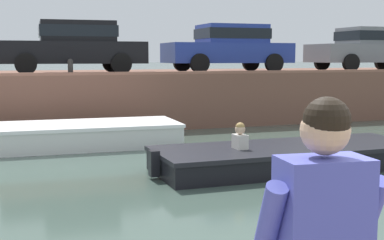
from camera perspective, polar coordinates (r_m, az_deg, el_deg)
ground_plane at (r=9.01m, az=-2.59°, el=-6.81°), size 400.00×400.00×0.00m
far_quay_wall at (r=17.83m, az=-11.31°, el=2.43°), size 60.00×6.00×1.62m
far_wall_coping at (r=14.95m, az=-9.78°, el=4.91°), size 60.00×0.24×0.08m
boat_moored_central_white at (r=12.84m, az=-15.08°, el=-1.70°), size 6.63×2.14×0.55m
motorboat_passing at (r=10.44m, az=11.38°, el=-3.78°), size 6.31×1.84×0.93m
car_left_inner_black at (r=16.41m, az=-12.48°, el=7.82°), size 4.34×2.15×1.54m
car_centre_blue at (r=17.75m, az=3.96°, el=7.87°), size 4.12×1.99×1.54m
car_right_inner_grey at (r=20.61m, az=18.42°, el=7.39°), size 4.35×1.94×1.54m
mooring_bollard_mid at (r=14.96m, az=-12.84°, el=5.60°), size 0.15×0.15×0.45m
person_seated_left at (r=2.32m, az=13.17°, el=-12.21°), size 0.56×0.56×0.97m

